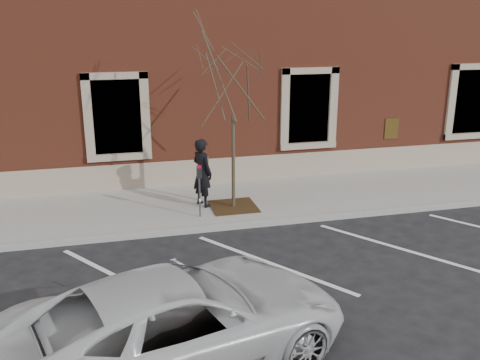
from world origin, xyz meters
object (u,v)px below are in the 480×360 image
object	(u,v)px
parking_meter	(199,181)
white_truck	(177,321)
sapling	(233,89)
man	(202,173)

from	to	relation	value
parking_meter	white_truck	xyz separation A→B (m)	(-1.39, -5.89, -0.36)
white_truck	sapling	bearing A→B (deg)	-37.44
white_truck	man	bearing A→B (deg)	-30.24
man	white_truck	world-z (taller)	man
sapling	parking_meter	bearing A→B (deg)	-153.43
sapling	white_truck	world-z (taller)	sapling
man	sapling	bearing A→B (deg)	-142.55
white_truck	parking_meter	bearing A→B (deg)	-30.01
parking_meter	sapling	size ratio (longest dim) A/B	0.30
sapling	white_truck	bearing A→B (deg)	-110.69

